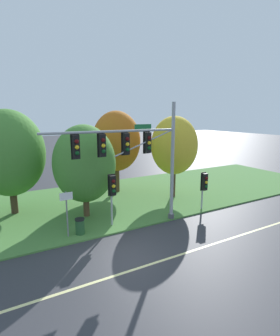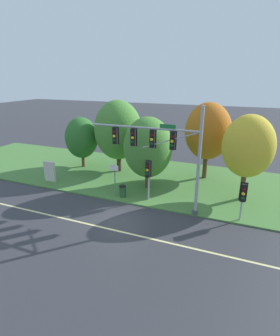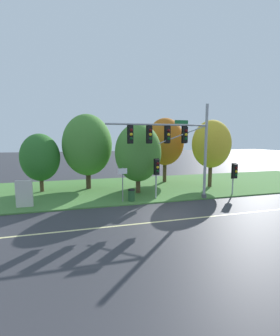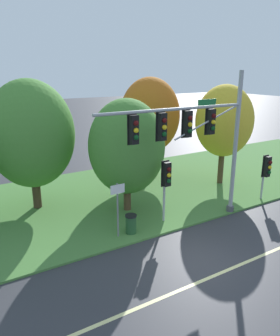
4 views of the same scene
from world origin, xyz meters
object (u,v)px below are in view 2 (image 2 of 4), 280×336
object	(u,v)px
traffic_signal_mast	(161,146)
tree_nearest_road	(82,138)
pedestrian_signal_near_kerb	(243,195)
pedestrian_signal_further_along	(148,172)
tree_behind_signpost	(148,148)
tree_mid_verge	(208,131)
tree_tall_centre	(248,147)
tree_left_of_mast	(118,130)
info_kiosk	(50,171)
route_sign_post	(115,176)
trash_bin	(123,191)

from	to	relation	value
traffic_signal_mast	tree_nearest_road	distance (m)	12.19
pedestrian_signal_near_kerb	pedestrian_signal_further_along	world-z (taller)	pedestrian_signal_further_along
tree_nearest_road	tree_behind_signpost	bearing A→B (deg)	-18.09
pedestrian_signal_near_kerb	tree_mid_verge	world-z (taller)	tree_mid_verge
traffic_signal_mast	tree_tall_centre	distance (m)	6.79
pedestrian_signal_near_kerb	tree_nearest_road	world-z (taller)	tree_nearest_road
tree_left_of_mast	tree_mid_verge	distance (m)	8.57
pedestrian_signal_further_along	info_kiosk	bearing A→B (deg)	177.77
tree_nearest_road	tree_tall_centre	xyz separation A→B (m)	(16.16, -2.13, 1.15)
traffic_signal_mast	route_sign_post	xyz separation A→B (m)	(-3.99, 0.67, -2.98)
tree_left_of_mast	info_kiosk	xyz separation A→B (m)	(-4.65, -4.98, -3.27)
pedestrian_signal_near_kerb	tree_mid_verge	xyz separation A→B (m)	(-3.52, 7.28, 2.54)
route_sign_post	tree_nearest_road	world-z (taller)	tree_nearest_road
tree_mid_verge	traffic_signal_mast	bearing A→B (deg)	-105.96
tree_mid_verge	tree_tall_centre	bearing A→B (deg)	-46.34
traffic_signal_mast	tree_nearest_road	size ratio (longest dim) A/B	1.55
pedestrian_signal_further_along	route_sign_post	world-z (taller)	pedestrian_signal_further_along
trash_bin	pedestrian_signal_further_along	bearing A→B (deg)	3.12
tree_left_of_mast	tree_tall_centre	bearing A→B (deg)	-11.05
pedestrian_signal_further_along	tree_nearest_road	world-z (taller)	tree_nearest_road
traffic_signal_mast	tree_mid_verge	bearing A→B (deg)	74.04
route_sign_post	trash_bin	xyz separation A→B (m)	(0.69, -0.01, -1.22)
info_kiosk	tree_nearest_road	bearing A→B (deg)	84.67
pedestrian_signal_further_along	tree_left_of_mast	size ratio (longest dim) A/B	0.46
tree_behind_signpost	tree_mid_verge	distance (m)	6.08
tree_nearest_road	info_kiosk	xyz separation A→B (m)	(-0.45, -4.77, -2.20)
tree_nearest_road	tree_behind_signpost	distance (m)	8.89
tree_left_of_mast	traffic_signal_mast	bearing A→B (deg)	-44.04
tree_mid_verge	tree_tall_centre	distance (m)	5.05
pedestrian_signal_near_kerb	info_kiosk	world-z (taller)	pedestrian_signal_near_kerb
route_sign_post	tree_mid_verge	bearing A→B (deg)	47.93
tree_nearest_road	info_kiosk	world-z (taller)	tree_nearest_road
pedestrian_signal_further_along	info_kiosk	size ratio (longest dim) A/B	1.72
route_sign_post	info_kiosk	xyz separation A→B (m)	(-7.00, 0.49, -0.74)
trash_bin	tree_left_of_mast	bearing A→B (deg)	118.98
pedestrian_signal_near_kerb	tree_nearest_road	xyz separation A→B (m)	(-16.20, 5.76, 1.20)
traffic_signal_mast	tree_mid_verge	world-z (taller)	traffic_signal_mast
tree_behind_signpost	trash_bin	bearing A→B (deg)	-115.53
tree_nearest_road	trash_bin	xyz separation A→B (m)	(7.24, -5.27, -2.67)
traffic_signal_mast	tree_behind_signpost	world-z (taller)	traffic_signal_mast
tree_mid_verge	route_sign_post	bearing A→B (deg)	-132.07
tree_nearest_road	tree_left_of_mast	size ratio (longest dim) A/B	0.74
tree_mid_verge	info_kiosk	bearing A→B (deg)	-154.37
tree_nearest_road	trash_bin	world-z (taller)	tree_nearest_road
traffic_signal_mast	info_kiosk	xyz separation A→B (m)	(-10.99, 1.15, -3.72)
route_sign_post	trash_bin	world-z (taller)	route_sign_post
traffic_signal_mast	pedestrian_signal_further_along	bearing A→B (deg)	147.07
tree_mid_verge	pedestrian_signal_near_kerb	bearing A→B (deg)	-64.17
tree_behind_signpost	trash_bin	world-z (taller)	tree_behind_signpost
traffic_signal_mast	pedestrian_signal_further_along	size ratio (longest dim) A/B	2.51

